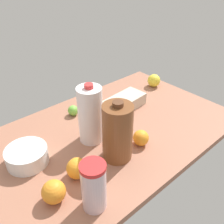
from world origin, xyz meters
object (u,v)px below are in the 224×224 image
Objects in this scene: tumbler_cup at (94,186)px; milk_jug at (90,115)px; lemon_beside_bowl at (154,81)px; egg_carton at (121,105)px; mixing_bowl at (27,156)px; lime_far_back at (73,110)px; orange_by_jug at (54,192)px; chocolate_milk_jug at (117,132)px; orange_near_front at (77,168)px; orange_loose at (141,138)px.

tumbler_cup is 35.77cm from milk_jug.
milk_jug is 64.16cm from lemon_beside_bowl.
egg_carton is 35.39cm from lemon_beside_bowl.
lime_far_back is at bearing -153.49° from mixing_bowl.
egg_carton is 62.88cm from orange_by_jug.
orange_near_front is (18.86, -1.80, -8.37)cm from chocolate_milk_jug.
egg_carton is at bearing -154.37° from orange_by_jug.
milk_jug is 3.54× the size of lemon_beside_bowl.
orange_near_front is at bearing -102.32° from tumbler_cup.
mixing_bowl is (55.31, 3.90, 0.17)cm from egg_carton.
egg_carton is 37.11cm from chocolate_milk_jug.
egg_carton is at bearing -115.61° from orange_loose.
tumbler_cup is (47.66, 37.98, 6.18)cm from egg_carton.
orange_near_front reaches higher than orange_loose.
orange_near_front is at bearing -162.78° from orange_by_jug.
chocolate_milk_jug reaches higher than lime_far_back.
orange_by_jug is 53.10cm from lime_far_back.
chocolate_milk_jug is 37.64cm from mixing_bowl.
lemon_beside_bowl is at bearing -159.82° from orange_by_jug.
chocolate_milk_jug is 3.26× the size of orange_near_front.
lime_far_back is (-34.88, -40.01, -1.46)cm from orange_by_jug.
tumbler_cup reaches higher than orange_loose.
milk_jug reaches higher than orange_by_jug.
egg_carton is at bearing -141.45° from tumbler_cup.
chocolate_milk_jug is 39.44cm from lime_far_back.
mixing_bowl is (7.65, -34.08, -6.01)cm from tumbler_cup.
orange_loose is 57.89cm from lemon_beside_bowl.
orange_near_front is at bearing 20.62° from lemon_beside_bowl.
egg_carton is 29.50cm from orange_loose.
mixing_bowl is 2.38× the size of orange_loose.
mixing_bowl is at bearing -93.37° from orange_by_jug.
egg_carton is 61.26cm from tumbler_cup.
orange_loose is (12.75, 26.60, 0.29)cm from egg_carton.
orange_loose is (-13.99, 17.39, -9.67)cm from milk_jug.
orange_by_jug is (31.06, 1.98, -8.25)cm from chocolate_milk_jug.
orange_near_front is (22.68, 36.23, 1.34)cm from lime_far_back.
orange_by_jug reaches higher than orange_near_front.
chocolate_milk_jug is 3.16× the size of orange_by_jug.
lemon_beside_bowl is at bearing -165.75° from milk_jug.
milk_jug is at bearing -149.00° from orange_by_jug.
milk_jug reaches higher than orange_loose.
tumbler_cup is 3.45× the size of lime_far_back.
egg_carton is at bearing 149.55° from lime_far_back.
tumbler_cup is at bearing 129.92° from orange_by_jug.
orange_loose is at bearing 173.90° from chocolate_milk_jug.
tumbler_cup reaches higher than egg_carton.
lime_far_back is at bearing -6.44° from lemon_beside_bowl.
egg_carton is 3.80× the size of lemon_beside_bowl.
orange_by_jug is 1.54× the size of lime_far_back.
orange_by_jug is at bearing 17.22° from orange_near_front.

